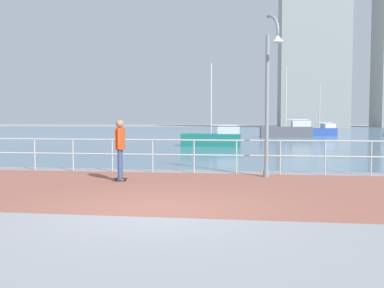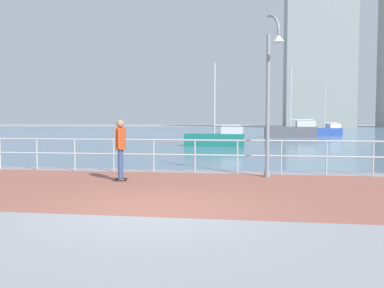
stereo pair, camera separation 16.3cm
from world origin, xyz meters
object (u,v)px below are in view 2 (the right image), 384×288
(sailboat_teal, at_px, (325,131))
(skateboarder, at_px, (120,144))
(lamppost, at_px, (271,88))
(sailboat_red, at_px, (217,138))
(sailboat_yellow, at_px, (292,131))

(sailboat_teal, bearing_deg, skateboarder, -108.21)
(skateboarder, xyz_separation_m, sailboat_teal, (11.71, 35.58, -0.53))
(skateboarder, bearing_deg, lamppost, 17.32)
(sailboat_red, bearing_deg, sailboat_teal, 62.29)
(sailboat_teal, height_order, sailboat_yellow, sailboat_yellow)
(skateboarder, height_order, sailboat_red, sailboat_red)
(skateboarder, bearing_deg, sailboat_teal, 71.79)
(lamppost, height_order, sailboat_teal, sailboat_teal)
(sailboat_teal, relative_size, sailboat_yellow, 0.80)
(sailboat_red, height_order, sailboat_yellow, sailboat_yellow)
(sailboat_red, bearing_deg, skateboarder, -95.00)
(sailboat_yellow, bearing_deg, lamppost, -96.56)
(sailboat_teal, xyz_separation_m, sailboat_red, (-10.31, -19.63, -0.01))
(sailboat_yellow, bearing_deg, sailboat_teal, 48.46)
(skateboarder, height_order, sailboat_yellow, sailboat_yellow)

